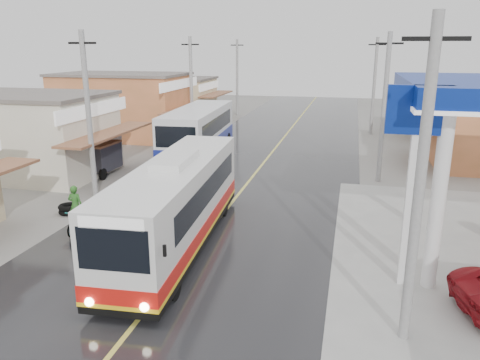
# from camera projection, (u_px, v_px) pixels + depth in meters

# --- Properties ---
(ground) EXTENTS (120.00, 120.00, 0.00)m
(ground) POSITION_uv_depth(u_px,v_px,m) (151.00, 304.00, 13.64)
(ground) COLOR slate
(ground) RESTS_ON ground
(road) EXTENTS (12.00, 90.00, 0.02)m
(road) POSITION_uv_depth(u_px,v_px,m) (255.00, 173.00, 27.66)
(road) COLOR black
(road) RESTS_ON ground
(centre_line) EXTENTS (0.15, 90.00, 0.01)m
(centre_line) POSITION_uv_depth(u_px,v_px,m) (255.00, 173.00, 27.66)
(centre_line) COLOR #D8CC4C
(centre_line) RESTS_ON road
(shopfronts_left) EXTENTS (11.00, 44.00, 5.20)m
(shopfronts_left) POSITION_uv_depth(u_px,v_px,m) (86.00, 152.00, 33.38)
(shopfronts_left) COLOR #C6B387
(shopfronts_left) RESTS_ON ground
(utility_poles_left) EXTENTS (1.60, 50.00, 8.00)m
(utility_poles_left) POSITION_uv_depth(u_px,v_px,m) (152.00, 163.00, 30.17)
(utility_poles_left) COLOR gray
(utility_poles_left) RESTS_ON ground
(utility_poles_right) EXTENTS (1.60, 36.00, 8.00)m
(utility_poles_right) POSITION_uv_depth(u_px,v_px,m) (378.00, 181.00, 26.10)
(utility_poles_right) COLOR gray
(utility_poles_right) RESTS_ON ground
(coach_bus) EXTENTS (3.15, 11.14, 3.44)m
(coach_bus) POSITION_uv_depth(u_px,v_px,m) (178.00, 203.00, 17.28)
(coach_bus) COLOR silver
(coach_bus) RESTS_ON road
(second_bus) EXTENTS (3.32, 10.17, 3.33)m
(second_bus) POSITION_uv_depth(u_px,v_px,m) (198.00, 132.00, 31.05)
(second_bus) COLOR silver
(second_bus) RESTS_ON road
(cyclist) EXTENTS (0.72, 1.90, 2.02)m
(cyclist) POSITION_uv_depth(u_px,v_px,m) (79.00, 217.00, 18.76)
(cyclist) COLOR black
(cyclist) RESTS_ON ground
(tricycle_near) EXTENTS (1.75, 2.56, 1.90)m
(tricycle_near) POSITION_uv_depth(u_px,v_px,m) (101.00, 157.00, 27.17)
(tricycle_near) COLOR #26262D
(tricycle_near) RESTS_ON ground
(tyre_stack) EXTENTS (0.87, 0.87, 0.44)m
(tyre_stack) POSITION_uv_depth(u_px,v_px,m) (68.00, 209.00, 20.97)
(tyre_stack) COLOR black
(tyre_stack) RESTS_ON ground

